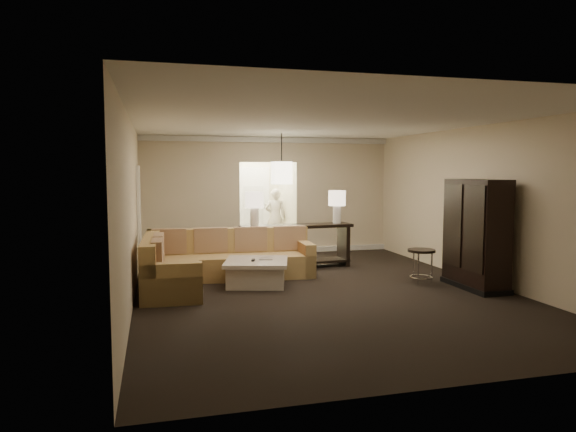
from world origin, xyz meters
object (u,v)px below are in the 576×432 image
object	(u,v)px
armoire	(476,236)
sectional_sofa	(212,262)
console_table	(297,242)
coffee_table	(257,272)
person	(275,214)
drink_table	(421,259)

from	to	relation	value
armoire	sectional_sofa	bearing A→B (deg)	159.66
sectional_sofa	console_table	bearing A→B (deg)	29.55
coffee_table	person	xyz separation A→B (m)	(1.39, 4.48, 0.62)
sectional_sofa	person	xyz separation A→B (m)	(2.12, 4.11, 0.48)
armoire	console_table	bearing A→B (deg)	134.13
console_table	armoire	world-z (taller)	armoire
console_table	sectional_sofa	bearing A→B (deg)	-157.60
coffee_table	person	world-z (taller)	person
console_table	armoire	bearing A→B (deg)	-50.54
console_table	drink_table	world-z (taller)	console_table
coffee_table	drink_table	xyz separation A→B (m)	(2.85, -0.64, 0.21)
armoire	drink_table	size ratio (longest dim) A/B	3.05
sectional_sofa	console_table	size ratio (longest dim) A/B	1.34
coffee_table	console_table	bearing A→B (deg)	49.94
armoire	coffee_table	bearing A→B (deg)	161.13
sectional_sofa	coffee_table	bearing A→B (deg)	-24.57
coffee_table	drink_table	world-z (taller)	drink_table
console_table	coffee_table	bearing A→B (deg)	-134.73
coffee_table	armoire	bearing A→B (deg)	-18.87
sectional_sofa	drink_table	xyz separation A→B (m)	(3.58, -1.01, 0.07)
coffee_table	console_table	size ratio (longest dim) A/B	0.56
armoire	person	bearing A→B (deg)	110.71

